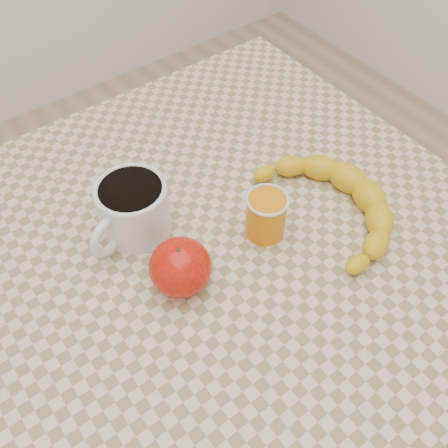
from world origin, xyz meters
TOP-DOWN VIEW (x-y plane):
  - ground at (0.00, 0.00)m, footprint 3.00×3.00m
  - table at (0.00, 0.00)m, footprint 0.80×0.80m
  - coffee_mug at (-0.10, 0.09)m, footprint 0.16×0.14m
  - orange_juice_glass at (0.05, -0.04)m, footprint 0.06×0.06m
  - apple at (-0.10, -0.04)m, footprint 0.11×0.11m
  - banana at (0.16, -0.07)m, footprint 0.33×0.38m

SIDE VIEW (x-z plane):
  - ground at x=0.00m, z-range 0.00..0.00m
  - table at x=0.00m, z-range 0.29..1.04m
  - banana at x=0.16m, z-range 0.75..0.80m
  - orange_juice_glass at x=0.05m, z-range 0.75..0.83m
  - apple at x=-0.10m, z-range 0.75..0.83m
  - coffee_mug at x=-0.10m, z-range 0.75..0.84m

